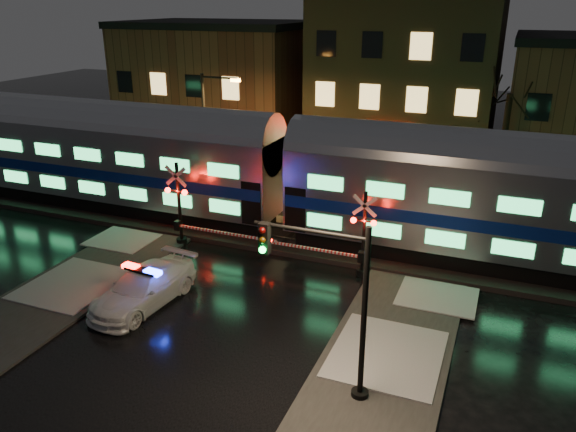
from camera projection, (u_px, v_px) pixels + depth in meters
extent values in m
plane|color=black|center=(248.00, 283.00, 23.34)|extent=(120.00, 120.00, 0.00)
cube|color=black|center=(292.00, 236.00, 27.63)|extent=(90.00, 4.20, 0.24)
cube|color=#2D2D2D|center=(15.00, 322.00, 20.39)|extent=(4.00, 20.00, 0.12)
cube|color=#2D2D2D|center=(363.00, 414.00, 15.87)|extent=(4.00, 20.00, 0.12)
cube|color=#512F1F|center=(220.00, 86.00, 45.30)|extent=(14.00, 10.00, 9.00)
cube|color=brown|center=(408.00, 79.00, 40.06)|extent=(12.00, 11.00, 11.50)
cube|color=black|center=(75.00, 194.00, 32.09)|extent=(24.00, 2.40, 0.80)
cube|color=#B7BAC1|center=(70.00, 155.00, 31.27)|extent=(25.00, 3.05, 3.80)
cube|color=navy|center=(71.00, 162.00, 31.41)|extent=(24.75, 3.09, 0.55)
cube|color=#3ADF76|center=(52.00, 182.00, 30.33)|extent=(21.00, 0.05, 0.62)
cube|color=#3ADF76|center=(47.00, 150.00, 29.69)|extent=(21.00, 0.05, 0.62)
cylinder|color=#B7BAC1|center=(65.00, 124.00, 30.65)|extent=(25.00, 3.05, 3.05)
imported|color=white|center=(144.00, 288.00, 21.45)|extent=(2.45, 5.05, 1.42)
cube|color=black|center=(142.00, 270.00, 21.18)|extent=(1.51, 0.52, 0.09)
cube|color=#FF0C05|center=(131.00, 266.00, 21.40)|extent=(0.68, 0.39, 0.17)
cube|color=#1426FF|center=(153.00, 272.00, 20.94)|extent=(0.68, 0.39, 0.17)
cylinder|color=black|center=(362.00, 273.00, 23.90)|extent=(0.47, 0.47, 0.28)
cylinder|color=black|center=(364.00, 235.00, 23.27)|extent=(0.15, 0.15, 3.77)
sphere|color=#FF0C05|center=(353.00, 220.00, 23.03)|extent=(0.25, 0.25, 0.25)
sphere|color=#FF0C05|center=(374.00, 223.00, 22.73)|extent=(0.25, 0.25, 0.25)
cube|color=white|center=(308.00, 248.00, 24.20)|extent=(4.72, 0.10, 0.10)
cube|color=black|center=(361.00, 257.00, 23.38)|extent=(0.25, 0.30, 0.45)
cylinder|color=black|center=(182.00, 241.00, 27.00)|extent=(0.51, 0.51, 0.30)
cylinder|color=black|center=(179.00, 205.00, 26.32)|extent=(0.16, 0.16, 4.05)
sphere|color=#FF0C05|center=(168.00, 190.00, 26.07)|extent=(0.26, 0.26, 0.26)
sphere|color=#FF0C05|center=(185.00, 193.00, 25.75)|extent=(0.26, 0.26, 0.26)
cube|color=white|center=(226.00, 233.00, 25.57)|extent=(5.07, 0.10, 0.10)
cube|color=black|center=(178.00, 225.00, 26.45)|extent=(0.25, 0.30, 0.45)
cylinder|color=black|center=(360.00, 395.00, 16.51)|extent=(0.51, 0.51, 0.27)
cylinder|color=black|center=(364.00, 318.00, 15.58)|extent=(0.16, 0.16, 5.48)
cylinder|color=black|center=(309.00, 231.00, 15.29)|extent=(3.29, 0.11, 0.11)
cube|color=black|center=(265.00, 238.00, 15.74)|extent=(0.29, 0.26, 0.91)
sphere|color=#0CFF3F|center=(262.00, 250.00, 15.71)|extent=(0.20, 0.20, 0.20)
cylinder|color=black|center=(205.00, 138.00, 32.26)|extent=(0.18, 0.18, 7.21)
cylinder|color=black|center=(219.00, 78.00, 30.65)|extent=(2.16, 0.11, 0.11)
cube|color=orange|center=(236.00, 80.00, 30.34)|extent=(0.50, 0.25, 0.16)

